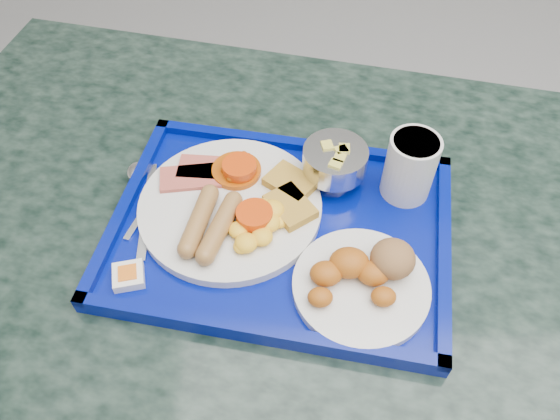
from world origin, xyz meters
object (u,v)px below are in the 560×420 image
tray (280,230)px  main_plate (235,205)px  bread_plate (364,277)px  table (277,296)px  fruit_bowl (335,161)px  juice_cup (410,165)px

tray → main_plate: bearing=154.9°
bread_plate → table: bearing=136.7°
fruit_bowl → bread_plate: bearing=-81.8°
table → fruit_bowl: fruit_bowl is taller
table → main_plate: bearing=163.1°
bread_plate → juice_cup: 0.19m
table → main_plate: main_plate is taller
tray → fruit_bowl: size_ratio=5.58×
main_plate → fruit_bowl: 0.16m
fruit_bowl → juice_cup: juice_cup is taller
fruit_bowl → juice_cup: size_ratio=0.94×
main_plate → bread_plate: bearing=-36.0°
main_plate → juice_cup: juice_cup is taller
juice_cup → main_plate: bearing=-171.3°
juice_cup → bread_plate: bearing=-115.8°
bread_plate → juice_cup: bearing=64.2°
tray → fruit_bowl: 0.13m
main_plate → juice_cup: 0.26m
main_plate → fruit_bowl: (0.15, 0.06, 0.03)m
tray → juice_cup: 0.21m
tray → juice_cup: size_ratio=5.25×
table → juice_cup: bearing=16.2°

